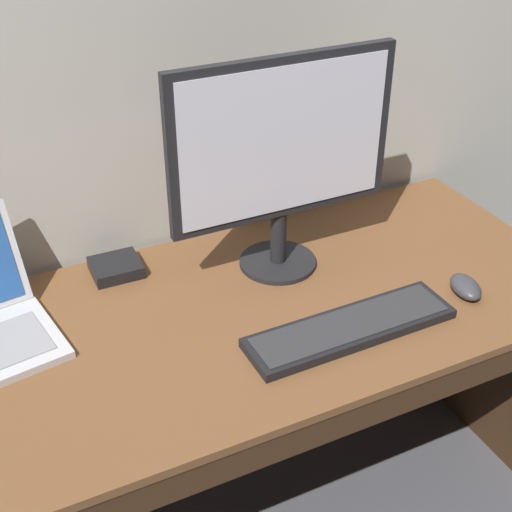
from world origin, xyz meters
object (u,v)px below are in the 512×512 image
(external_monitor, at_px, (282,154))
(computer_mouse, at_px, (466,287))
(wired_keyboard, at_px, (350,328))
(external_drive_box, at_px, (116,268))

(external_monitor, bearing_deg, computer_mouse, -40.96)
(wired_keyboard, height_order, external_drive_box, external_drive_box)
(external_monitor, xyz_separation_m, computer_mouse, (0.34, -0.29, -0.29))
(computer_mouse, bearing_deg, external_drive_box, 159.99)
(computer_mouse, relative_size, external_drive_box, 0.86)
(external_monitor, distance_m, external_drive_box, 0.50)
(external_monitor, xyz_separation_m, wired_keyboard, (0.02, -0.30, -0.30))
(wired_keyboard, relative_size, computer_mouse, 4.73)
(wired_keyboard, distance_m, external_drive_box, 0.60)
(external_drive_box, bearing_deg, external_monitor, -21.72)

